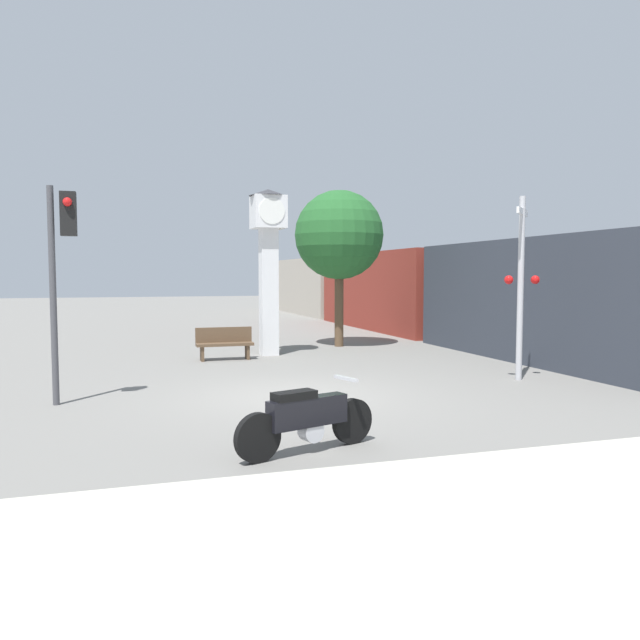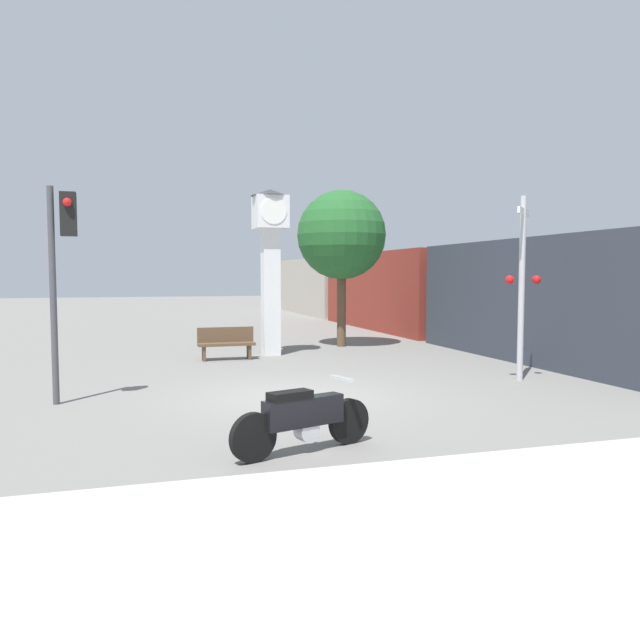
{
  "view_description": "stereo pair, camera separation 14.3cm",
  "coord_description": "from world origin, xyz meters",
  "px_view_note": "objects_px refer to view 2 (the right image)",
  "views": [
    {
      "loc": [
        -3.2,
        -11.78,
        2.4
      ],
      "look_at": [
        0.82,
        0.97,
        1.43
      ],
      "focal_mm": 35.0,
      "sensor_mm": 36.0,
      "label": 1
    },
    {
      "loc": [
        -3.06,
        -11.82,
        2.4
      ],
      "look_at": [
        0.82,
        0.97,
        1.43
      ],
      "focal_mm": 35.0,
      "sensor_mm": 36.0,
      "label": 2
    }
  ],
  "objects_px": {
    "traffic_light": "(61,255)",
    "street_tree": "(342,236)",
    "freight_train": "(394,291)",
    "railroad_crossing_signal": "(522,281)",
    "motorcycle": "(303,419)",
    "bench": "(226,343)",
    "clock_tower": "(270,246)"
  },
  "relations": [
    {
      "from": "motorcycle",
      "to": "street_tree",
      "type": "bearing_deg",
      "value": 50.28
    },
    {
      "from": "clock_tower",
      "to": "traffic_light",
      "type": "bearing_deg",
      "value": -131.45
    },
    {
      "from": "freight_train",
      "to": "motorcycle",
      "type": "bearing_deg",
      "value": -117.06
    },
    {
      "from": "freight_train",
      "to": "railroad_crossing_signal",
      "type": "distance_m",
      "value": 14.13
    },
    {
      "from": "railroad_crossing_signal",
      "to": "street_tree",
      "type": "distance_m",
      "value": 7.96
    },
    {
      "from": "clock_tower",
      "to": "bench",
      "type": "distance_m",
      "value": 3.2
    },
    {
      "from": "motorcycle",
      "to": "railroad_crossing_signal",
      "type": "xyz_separation_m",
      "value": [
        6.28,
        4.18,
        1.8
      ]
    },
    {
      "from": "bench",
      "to": "freight_train",
      "type": "bearing_deg",
      "value": 43.56
    },
    {
      "from": "motorcycle",
      "to": "street_tree",
      "type": "relative_size",
      "value": 0.41
    },
    {
      "from": "clock_tower",
      "to": "traffic_light",
      "type": "relative_size",
      "value": 1.23
    },
    {
      "from": "motorcycle",
      "to": "freight_train",
      "type": "relative_size",
      "value": 0.06
    },
    {
      "from": "traffic_light",
      "to": "bench",
      "type": "relative_size",
      "value": 2.51
    },
    {
      "from": "railroad_crossing_signal",
      "to": "street_tree",
      "type": "xyz_separation_m",
      "value": [
        -1.7,
        7.64,
        1.45
      ]
    },
    {
      "from": "motorcycle",
      "to": "bench",
      "type": "relative_size",
      "value": 1.33
    },
    {
      "from": "railroad_crossing_signal",
      "to": "bench",
      "type": "height_order",
      "value": "railroad_crossing_signal"
    },
    {
      "from": "street_tree",
      "to": "bench",
      "type": "distance_m",
      "value": 5.74
    },
    {
      "from": "clock_tower",
      "to": "railroad_crossing_signal",
      "type": "height_order",
      "value": "clock_tower"
    },
    {
      "from": "clock_tower",
      "to": "motorcycle",
      "type": "bearing_deg",
      "value": -100.01
    },
    {
      "from": "freight_train",
      "to": "traffic_light",
      "type": "bearing_deg",
      "value": -132.79
    },
    {
      "from": "motorcycle",
      "to": "railroad_crossing_signal",
      "type": "bearing_deg",
      "value": 15.08
    },
    {
      "from": "motorcycle",
      "to": "traffic_light",
      "type": "relative_size",
      "value": 0.53
    },
    {
      "from": "motorcycle",
      "to": "bench",
      "type": "bearing_deg",
      "value": 69.25
    },
    {
      "from": "clock_tower",
      "to": "street_tree",
      "type": "distance_m",
      "value": 3.18
    },
    {
      "from": "street_tree",
      "to": "motorcycle",
      "type": "bearing_deg",
      "value": -111.18
    },
    {
      "from": "railroad_crossing_signal",
      "to": "street_tree",
      "type": "bearing_deg",
      "value": 102.57
    },
    {
      "from": "motorcycle",
      "to": "bench",
      "type": "height_order",
      "value": "motorcycle"
    },
    {
      "from": "street_tree",
      "to": "bench",
      "type": "bearing_deg",
      "value": -152.36
    },
    {
      "from": "railroad_crossing_signal",
      "to": "bench",
      "type": "distance_m",
      "value": 8.22
    },
    {
      "from": "street_tree",
      "to": "bench",
      "type": "xyz_separation_m",
      "value": [
        -4.21,
        -2.2,
        -3.23
      ]
    },
    {
      "from": "freight_train",
      "to": "bench",
      "type": "height_order",
      "value": "freight_train"
    },
    {
      "from": "motorcycle",
      "to": "railroad_crossing_signal",
      "type": "relative_size",
      "value": 0.51
    },
    {
      "from": "traffic_light",
      "to": "street_tree",
      "type": "xyz_separation_m",
      "value": [
        7.99,
        7.43,
        0.95
      ]
    }
  ]
}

